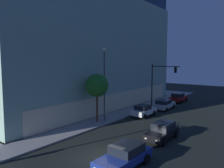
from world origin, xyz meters
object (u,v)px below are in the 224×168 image
(car_red, at_px, (178,97))
(sidewalk_tree, at_px, (97,86))
(modern_building, at_px, (60,48))
(car_white, at_px, (144,111))
(traffic_light_far_corner, at_px, (160,78))
(street_lamp_sidewalk, at_px, (104,76))
(car_black, at_px, (162,131))
(car_blue, at_px, (125,155))
(car_silver, at_px, (164,104))

(car_red, bearing_deg, sidewalk_tree, 171.83)
(sidewalk_tree, bearing_deg, modern_building, 65.38)
(car_white, height_order, car_red, car_red)
(modern_building, distance_m, car_red, 23.79)
(modern_building, height_order, traffic_light_far_corner, modern_building)
(street_lamp_sidewalk, xyz_separation_m, car_red, (18.81, -2.31, -4.85))
(street_lamp_sidewalk, distance_m, car_white, 7.66)
(modern_building, height_order, car_white, modern_building)
(traffic_light_far_corner, height_order, street_lamp_sidewalk, street_lamp_sidewalk)
(sidewalk_tree, xyz_separation_m, car_black, (-0.57, -8.85, -3.75))
(modern_building, relative_size, car_blue, 7.31)
(car_blue, bearing_deg, modern_building, 59.42)
(sidewalk_tree, distance_m, car_blue, 12.29)
(traffic_light_far_corner, bearing_deg, street_lamp_sidewalk, 170.96)
(traffic_light_far_corner, bearing_deg, car_red, -3.59)
(traffic_light_far_corner, distance_m, street_lamp_sidewalk, 11.89)
(car_blue, xyz_separation_m, car_white, (13.51, 6.03, 0.00))
(sidewalk_tree, height_order, car_blue, sidewalk_tree)
(street_lamp_sidewalk, distance_m, sidewalk_tree, 1.47)
(modern_building, bearing_deg, car_black, -107.36)
(traffic_light_far_corner, bearing_deg, car_silver, -109.82)
(traffic_light_far_corner, distance_m, car_blue, 21.37)
(car_white, distance_m, car_red, 13.48)
(car_white, bearing_deg, car_silver, -2.90)
(traffic_light_far_corner, bearing_deg, car_black, -153.66)
(car_black, bearing_deg, modern_building, 72.64)
(sidewalk_tree, relative_size, car_black, 1.29)
(street_lamp_sidewalk, relative_size, car_white, 2.19)
(modern_building, xyz_separation_m, street_lamp_sidewalk, (-6.11, -15.60, -4.29))
(car_blue, bearing_deg, sidewalk_tree, 50.94)
(car_silver, bearing_deg, car_red, 4.14)
(traffic_light_far_corner, xyz_separation_m, car_blue, (-19.89, -6.71, -3.99))
(modern_building, xyz_separation_m, car_white, (-0.77, -18.15, -9.17))
(street_lamp_sidewalk, relative_size, car_silver, 1.88)
(modern_building, distance_m, car_white, 20.35)
(car_black, height_order, car_white, car_black)
(sidewalk_tree, bearing_deg, traffic_light_far_corner, -10.73)
(car_black, relative_size, car_white, 1.11)
(traffic_light_far_corner, distance_m, sidewalk_tree, 12.75)
(modern_building, distance_m, car_blue, 29.55)
(street_lamp_sidewalk, height_order, car_black, street_lamp_sidewalk)
(sidewalk_tree, relative_size, car_silver, 1.22)
(car_blue, distance_m, car_red, 27.71)
(car_blue, xyz_separation_m, car_red, (26.99, 6.27, 0.03))
(car_silver, bearing_deg, traffic_light_far_corner, 70.18)
(modern_building, xyz_separation_m, sidewalk_tree, (-6.92, -15.09, -5.41))
(modern_building, xyz_separation_m, car_black, (-7.48, -23.95, -9.16))
(modern_building, bearing_deg, sidewalk_tree, -114.62)
(car_silver, bearing_deg, car_white, 177.10)
(traffic_light_far_corner, xyz_separation_m, sidewalk_tree, (-12.52, 2.37, -0.22))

